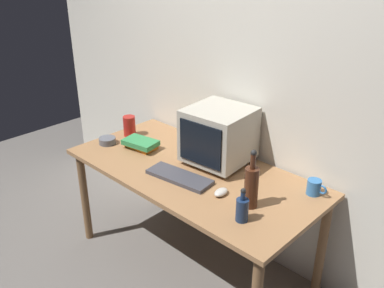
# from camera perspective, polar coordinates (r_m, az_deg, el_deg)

# --- Properties ---
(ground_plane) EXTENTS (6.00, 6.00, 0.00)m
(ground_plane) POSITION_cam_1_polar(r_m,az_deg,el_deg) (3.10, 0.00, -15.75)
(ground_plane) COLOR slate
(back_wall) EXTENTS (4.00, 0.08, 2.50)m
(back_wall) POSITION_cam_1_polar(r_m,az_deg,el_deg) (2.80, 6.62, 8.80)
(back_wall) COLOR silver
(back_wall) RESTS_ON ground
(desk) EXTENTS (1.67, 0.80, 0.75)m
(desk) POSITION_cam_1_polar(r_m,az_deg,el_deg) (2.71, 0.00, -5.06)
(desk) COLOR #9E7047
(desk) RESTS_ON ground
(crt_monitor) EXTENTS (0.41, 0.42, 0.37)m
(crt_monitor) POSITION_cam_1_polar(r_m,az_deg,el_deg) (2.68, 3.65, 1.18)
(crt_monitor) COLOR #B2AD9E
(crt_monitor) RESTS_ON desk
(keyboard) EXTENTS (0.44, 0.20, 0.02)m
(keyboard) POSITION_cam_1_polar(r_m,az_deg,el_deg) (2.57, -1.73, -4.47)
(keyboard) COLOR #3F3F47
(keyboard) RESTS_ON desk
(computer_mouse) EXTENTS (0.07, 0.10, 0.04)m
(computer_mouse) POSITION_cam_1_polar(r_m,az_deg,el_deg) (2.41, 3.94, -6.54)
(computer_mouse) COLOR beige
(computer_mouse) RESTS_ON desk
(bottle_tall) EXTENTS (0.08, 0.08, 0.34)m
(bottle_tall) POSITION_cam_1_polar(r_m,az_deg,el_deg) (2.27, 8.04, -5.62)
(bottle_tall) COLOR #472314
(bottle_tall) RESTS_ON desk
(bottle_short) EXTENTS (0.07, 0.07, 0.19)m
(bottle_short) POSITION_cam_1_polar(r_m,az_deg,el_deg) (2.18, 6.82, -8.71)
(bottle_short) COLOR navy
(bottle_short) RESTS_ON desk
(book_stack) EXTENTS (0.26, 0.18, 0.06)m
(book_stack) POSITION_cam_1_polar(r_m,az_deg,el_deg) (2.96, -6.97, 0.03)
(book_stack) COLOR orange
(book_stack) RESTS_ON desk
(mug) EXTENTS (0.12, 0.08, 0.09)m
(mug) POSITION_cam_1_polar(r_m,az_deg,el_deg) (2.50, 16.25, -5.65)
(mug) COLOR #3370B2
(mug) RESTS_ON desk
(cd_spindle) EXTENTS (0.12, 0.12, 0.04)m
(cd_spindle) POSITION_cam_1_polar(r_m,az_deg,el_deg) (3.07, -11.40, 0.44)
(cd_spindle) COLOR #595B66
(cd_spindle) RESTS_ON desk
(metal_canister) EXTENTS (0.09, 0.09, 0.15)m
(metal_canister) POSITION_cam_1_polar(r_m,az_deg,el_deg) (3.16, -8.48, 2.43)
(metal_canister) COLOR #A51E19
(metal_canister) RESTS_ON desk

